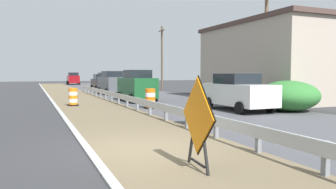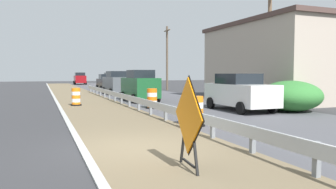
% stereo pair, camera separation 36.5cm
% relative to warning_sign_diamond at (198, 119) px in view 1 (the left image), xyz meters
% --- Properties ---
extents(ground_plane, '(160.00, 160.00, 0.00)m').
position_rel_warning_sign_diamond_xyz_m(ground_plane, '(-0.59, 2.29, -1.06)').
color(ground_plane, '#333335').
extents(median_dirt_strip, '(4.04, 120.00, 0.01)m').
position_rel_warning_sign_diamond_xyz_m(median_dirt_strip, '(0.23, 2.29, -1.06)').
color(median_dirt_strip, '#706047').
rests_on(median_dirt_strip, ground).
extents(far_lane_asphalt, '(8.09, 120.00, 0.00)m').
position_rel_warning_sign_diamond_xyz_m(far_lane_asphalt, '(6.30, 2.29, -1.06)').
color(far_lane_asphalt, '#4C4C51').
rests_on(far_lane_asphalt, ground).
extents(curb_near_edge, '(0.20, 120.00, 0.11)m').
position_rel_warning_sign_diamond_xyz_m(curb_near_edge, '(-1.89, 2.29, -1.06)').
color(curb_near_edge, '#ADADA8').
rests_on(curb_near_edge, ground).
extents(guardrail_median, '(0.18, 59.66, 0.71)m').
position_rel_warning_sign_diamond_xyz_m(guardrail_median, '(2.02, 0.64, -0.54)').
color(guardrail_median, '#ADB2B7').
rests_on(guardrail_median, ground).
extents(warning_sign_diamond, '(0.18, 1.70, 1.99)m').
position_rel_warning_sign_diamond_xyz_m(warning_sign_diamond, '(0.00, 0.00, 0.00)').
color(warning_sign_diamond, black).
rests_on(warning_sign_diamond, ground).
extents(traffic_barrel_nearest, '(0.73, 0.73, 1.15)m').
position_rel_warning_sign_diamond_xyz_m(traffic_barrel_nearest, '(2.62, 5.00, -0.54)').
color(traffic_barrel_nearest, orange).
rests_on(traffic_barrel_nearest, ground).
extents(traffic_barrel_close, '(0.73, 0.73, 1.14)m').
position_rel_warning_sign_diamond_xyz_m(traffic_barrel_close, '(3.06, 11.57, -0.54)').
color(traffic_barrel_close, orange).
rests_on(traffic_barrel_close, ground).
extents(traffic_barrel_mid, '(0.67, 0.67, 1.10)m').
position_rel_warning_sign_diamond_xyz_m(traffic_barrel_mid, '(-0.85, 14.87, -0.56)').
color(traffic_barrel_mid, orange).
rests_on(traffic_barrel_mid, ground).
extents(car_lead_near_lane, '(2.07, 4.53, 2.23)m').
position_rel_warning_sign_diamond_xyz_m(car_lead_near_lane, '(3.88, 24.96, 0.05)').
color(car_lead_near_lane, '#4C5156').
rests_on(car_lead_near_lane, ground).
extents(car_trailing_near_lane, '(2.23, 4.06, 2.18)m').
position_rel_warning_sign_diamond_xyz_m(car_trailing_near_lane, '(7.18, 37.29, 0.03)').
color(car_trailing_near_lane, '#195128').
rests_on(car_trailing_near_lane, ground).
extents(car_lead_far_lane, '(2.09, 4.60, 1.93)m').
position_rel_warning_sign_diamond_xyz_m(car_lead_far_lane, '(4.28, 31.92, -0.09)').
color(car_lead_far_lane, black).
rests_on(car_lead_far_lane, ground).
extents(car_mid_far_lane, '(2.08, 4.53, 2.14)m').
position_rel_warning_sign_diamond_xyz_m(car_mid_far_lane, '(7.33, 45.17, 0.01)').
color(car_mid_far_lane, silver).
rests_on(car_mid_far_lane, ground).
extents(car_trailing_far_lane, '(2.15, 4.50, 2.17)m').
position_rel_warning_sign_diamond_xyz_m(car_trailing_far_lane, '(3.72, 54.98, 0.02)').
color(car_trailing_far_lane, maroon).
rests_on(car_trailing_far_lane, ground).
extents(car_distant_a, '(2.13, 4.60, 2.00)m').
position_rel_warning_sign_diamond_xyz_m(car_distant_a, '(7.14, 8.82, -0.05)').
color(car_distant_a, silver).
rests_on(car_distant_a, ground).
extents(car_distant_b, '(2.00, 4.30, 2.26)m').
position_rel_warning_sign_diamond_xyz_m(car_distant_b, '(3.76, 16.45, 0.06)').
color(car_distant_b, '#195128').
rests_on(car_distant_b, ground).
extents(roadside_shop_near, '(7.04, 11.07, 5.75)m').
position_rel_warning_sign_diamond_xyz_m(roadside_shop_near, '(13.64, 13.56, 1.83)').
color(roadside_shop_near, '#AD9E8E').
rests_on(roadside_shop_near, ground).
extents(utility_pole_near, '(0.24, 1.80, 7.57)m').
position_rel_warning_sign_diamond_xyz_m(utility_pole_near, '(10.71, 10.95, 2.88)').
color(utility_pole_near, brown).
rests_on(utility_pole_near, ground).
extents(utility_pole_mid, '(0.24, 1.80, 7.55)m').
position_rel_warning_sign_diamond_xyz_m(utility_pole_mid, '(11.10, 30.02, 2.87)').
color(utility_pole_mid, brown).
rests_on(utility_pole_mid, ground).
extents(bush_roadside, '(3.24, 3.24, 1.63)m').
position_rel_warning_sign_diamond_xyz_m(bush_roadside, '(9.45, 7.53, -0.24)').
color(bush_roadside, '#337533').
rests_on(bush_roadside, ground).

